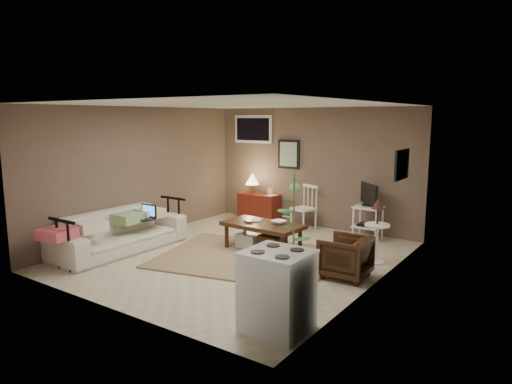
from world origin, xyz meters
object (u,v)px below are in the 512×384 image
Objects in this scene: coffee_table at (262,235)px; side_table at (377,223)px; sofa at (120,225)px; red_console at (259,205)px; potted_plant at (294,228)px; armchair at (345,255)px; stove at (277,291)px; spindle_chair at (304,209)px; tv_stand at (368,210)px.

side_table reaches higher than coffee_table.
sofa is 2.22× the size of red_console.
potted_plant is at bearing -88.45° from sofa.
stove is (0.06, -1.89, 0.11)m from armchair.
coffee_table is 2.86m from stove.
armchair reaches higher than coffee_table.
stove is at bearing -64.97° from spindle_chair.
side_table is (3.75, 1.80, 0.18)m from sofa.
stove is (1.72, -2.28, 0.15)m from coffee_table.
stove is (0.40, -1.03, -0.40)m from potted_plant.
potted_plant reaches higher than red_console.
coffee_table is at bearing -85.13° from spindle_chair.
potted_plant reaches higher than side_table.
coffee_table is at bearing -55.64° from sofa.
red_console is 2.50m from tv_stand.
sofa is 1.46× the size of potted_plant.
side_table is (3.09, -1.34, 0.27)m from red_console.
tv_stand is 1.02× the size of side_table.
sofa is at bearing -145.64° from coffee_table.
tv_stand is at bearing 97.71° from stove.
armchair is (1.66, -0.39, 0.04)m from coffee_table.
sofa is at bearing 165.63° from stove.
coffee_table is 1.57× the size of stove.
tv_stand is at bearing -1.67° from spindle_chair.
side_table is at bearing 14.61° from coffee_table.
potted_plant is at bearing -43.57° from coffee_table.
red_console is 1.19× the size of stove.
red_console is at bearing -128.25° from armchair.
coffee_table is 2.38m from sofa.
red_console reaches higher than spindle_chair.
coffee_table is at bearing 136.43° from potted_plant.
potted_plant reaches higher than coffee_table.
sofa is 2.64× the size of stove.
stove is at bearing 0.18° from armchair.
armchair is 1.06m from potted_plant.
red_console reaches higher than sofa.
sofa is 3.30m from potted_plant.
potted_plant is at bearing -49.37° from red_console.
spindle_chair is at bearing 116.24° from potted_plant.
spindle_chair is at bearing 147.22° from side_table.
spindle_chair reaches higher than armchair.
armchair is at bearing -98.82° from side_table.
armchair is at bearing -75.28° from sofa.
armchair is 0.74× the size of stove.
coffee_table is at bearing -125.27° from tv_stand.
side_table is at bearing -23.39° from red_console.
potted_plant is at bearing -23.34° from armchair.
potted_plant reaches higher than sofa.
spindle_chair is 4.41m from stove.
red_console is 4.05m from potted_plant.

